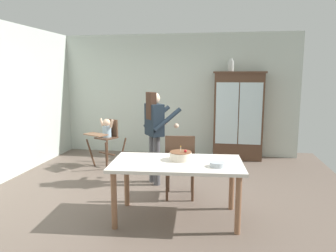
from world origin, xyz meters
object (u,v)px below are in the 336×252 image
object	(u,v)px
birthday_cake	(181,156)
serving_bowl	(217,164)
ceramic_vase	(231,66)
dining_table	(177,169)
dining_chair_far_side	(180,162)
china_cabinet	(238,116)
high_chair_with_toddler	(106,134)
adult_person	(155,126)

from	to	relation	value
birthday_cake	serving_bowl	size ratio (longest dim) A/B	1.56
ceramic_vase	serving_bowl	size ratio (longest dim) A/B	1.50
dining_table	serving_bowl	size ratio (longest dim) A/B	9.33
ceramic_vase	dining_chair_far_side	size ratio (longest dim) A/B	0.28
china_cabinet	serving_bowl	xyz separation A→B (m)	(-0.38, -3.24, -0.18)
birthday_cake	dining_chair_far_side	bearing A→B (deg)	98.19
china_cabinet	birthday_cake	world-z (taller)	china_cabinet
dining_chair_far_side	serving_bowl	bearing A→B (deg)	118.50
serving_bowl	dining_chair_far_side	distance (m)	0.97
birthday_cake	high_chair_with_toddler	bearing A→B (deg)	130.80
china_cabinet	ceramic_vase	distance (m)	1.07
ceramic_vase	birthday_cake	world-z (taller)	ceramic_vase
china_cabinet	birthday_cake	size ratio (longest dim) A/B	6.69
china_cabinet	high_chair_with_toddler	bearing A→B (deg)	-158.81
high_chair_with_toddler	dining_table	bearing A→B (deg)	-24.75
china_cabinet	serving_bowl	bearing A→B (deg)	-96.75
dining_chair_far_side	dining_table	bearing A→B (deg)	87.61
adult_person	serving_bowl	bearing A→B (deg)	-179.54
high_chair_with_toddler	dining_chair_far_side	xyz separation A→B (m)	(1.66, -1.46, -0.10)
china_cabinet	adult_person	size ratio (longest dim) A/B	1.22
china_cabinet	dining_chair_far_side	world-z (taller)	china_cabinet
adult_person	china_cabinet	bearing A→B (deg)	-73.99
china_cabinet	adult_person	world-z (taller)	china_cabinet
high_chair_with_toddler	dining_chair_far_side	distance (m)	2.21
dining_table	birthday_cake	size ratio (longest dim) A/B	6.00
dining_table	birthday_cake	bearing A→B (deg)	71.55
ceramic_vase	dining_table	xyz separation A→B (m)	(-0.70, -3.12, -1.34)
serving_bowl	high_chair_with_toddler	bearing A→B (deg)	134.52
birthday_cake	dining_chair_far_side	distance (m)	0.61
adult_person	birthday_cake	distance (m)	1.30
high_chair_with_toddler	dining_chair_far_side	world-z (taller)	dining_chair_far_side
serving_bowl	adult_person	bearing A→B (deg)	127.02
adult_person	high_chair_with_toddler	bearing A→B (deg)	16.94
high_chair_with_toddler	dining_chair_far_side	bearing A→B (deg)	-15.06
adult_person	birthday_cake	xyz separation A→B (m)	(0.58, -1.15, -0.17)
ceramic_vase	dining_chair_far_side	world-z (taller)	ceramic_vase
adult_person	dining_chair_far_side	size ratio (longest dim) A/B	1.59
china_cabinet	birthday_cake	bearing A→B (deg)	-105.69
china_cabinet	ceramic_vase	size ratio (longest dim) A/B	6.94
china_cabinet	high_chair_with_toddler	size ratio (longest dim) A/B	1.97
birthday_cake	china_cabinet	bearing A→B (deg)	74.31
ceramic_vase	high_chair_with_toddler	distance (m)	2.93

